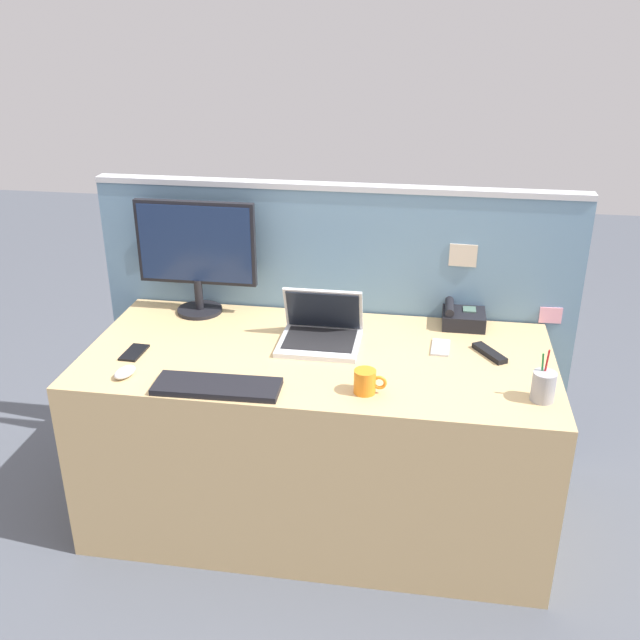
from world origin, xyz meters
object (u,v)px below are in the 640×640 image
(cell_phone_black_slab, at_px, (134,352))
(tv_remote, at_px, (489,353))
(pen_cup, at_px, (543,386))
(keyboard_main, at_px, (217,386))
(computer_mouse_right_hand, at_px, (125,372))
(desktop_monitor, at_px, (196,250))
(laptop, at_px, (321,331))
(cell_phone_silver_slab, at_px, (441,347))
(desk_phone, at_px, (462,317))
(coffee_mug, at_px, (366,382))

(cell_phone_black_slab, xyz_separation_m, tv_remote, (1.35, 0.20, 0.01))
(cell_phone_black_slab, bearing_deg, pen_cup, -2.04)
(keyboard_main, relative_size, computer_mouse_right_hand, 4.44)
(desktop_monitor, height_order, pen_cup, desktop_monitor)
(laptop, distance_m, cell_phone_silver_slab, 0.48)
(desktop_monitor, relative_size, cell_phone_silver_slab, 3.64)
(desk_phone, bearing_deg, tv_remote, -69.71)
(cell_phone_silver_slab, distance_m, tv_remote, 0.19)
(keyboard_main, xyz_separation_m, cell_phone_black_slab, (-0.40, 0.22, -0.01))
(computer_mouse_right_hand, relative_size, cell_phone_black_slab, 0.72)
(cell_phone_black_slab, distance_m, coffee_mug, 0.93)
(keyboard_main, height_order, tv_remote, keyboard_main)
(desktop_monitor, xyz_separation_m, desk_phone, (1.13, 0.03, -0.25))
(coffee_mug, bearing_deg, cell_phone_silver_slab, 56.49)
(cell_phone_silver_slab, bearing_deg, desk_phone, 72.99)
(computer_mouse_right_hand, relative_size, coffee_mug, 0.87)
(pen_cup, bearing_deg, cell_phone_black_slab, 175.51)
(keyboard_main, bearing_deg, laptop, 54.09)
(computer_mouse_right_hand, bearing_deg, pen_cup, 14.73)
(computer_mouse_right_hand, relative_size, pen_cup, 0.53)
(desk_phone, distance_m, cell_phone_silver_slab, 0.25)
(desktop_monitor, distance_m, desk_phone, 1.16)
(cell_phone_black_slab, bearing_deg, desktop_monitor, 76.32)
(desktop_monitor, distance_m, computer_mouse_right_hand, 0.68)
(desk_phone, relative_size, cell_phone_black_slab, 1.26)
(desk_phone, height_order, cell_phone_silver_slab, desk_phone)
(laptop, height_order, keyboard_main, laptop)
(cell_phone_silver_slab, height_order, coffee_mug, coffee_mug)
(cell_phone_black_slab, height_order, cell_phone_silver_slab, same)
(laptop, height_order, pen_cup, laptop)
(desktop_monitor, height_order, cell_phone_black_slab, desktop_monitor)
(cell_phone_black_slab, distance_m, tv_remote, 1.37)
(tv_remote, bearing_deg, computer_mouse_right_hand, 162.36)
(desk_phone, bearing_deg, laptop, -156.25)
(keyboard_main, xyz_separation_m, pen_cup, (1.12, 0.10, 0.04))
(desktop_monitor, bearing_deg, coffee_mug, -37.36)
(desktop_monitor, bearing_deg, laptop, -21.12)
(keyboard_main, xyz_separation_m, cell_phone_silver_slab, (0.77, 0.45, -0.01))
(pen_cup, xyz_separation_m, coffee_mug, (-0.60, -0.04, -0.01))
(desk_phone, height_order, pen_cup, pen_cup)
(computer_mouse_right_hand, distance_m, tv_remote, 1.37)
(desk_phone, relative_size, coffee_mug, 1.52)
(keyboard_main, relative_size, cell_phone_black_slab, 3.20)
(desk_phone, height_order, cell_phone_black_slab, desk_phone)
(keyboard_main, bearing_deg, pen_cup, 3.59)
(cell_phone_black_slab, bearing_deg, desk_phone, 22.80)
(pen_cup, bearing_deg, computer_mouse_right_hand, -177.73)
(cell_phone_silver_slab, bearing_deg, keyboard_main, -146.91)
(keyboard_main, relative_size, cell_phone_silver_slab, 3.16)
(computer_mouse_right_hand, height_order, cell_phone_black_slab, computer_mouse_right_hand)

